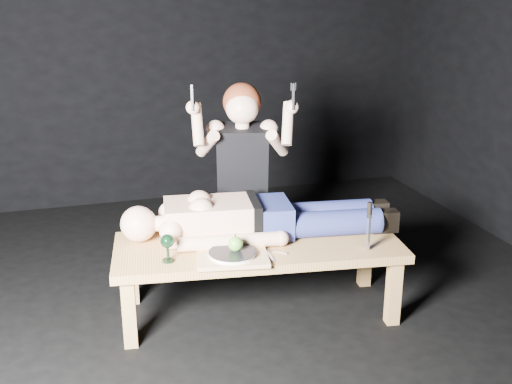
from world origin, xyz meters
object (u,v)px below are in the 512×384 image
Objects in this scene: table at (258,278)px; goblet at (168,248)px; lying_man at (263,213)px; carving_knife at (369,226)px; serving_tray at (232,257)px; kneeling_woman at (242,177)px.

table is 0.63m from goblet.
lying_man is 0.66m from goblet.
table is at bearing -110.30° from lying_man.
carving_knife reaches higher than goblet.
table is 0.73m from carving_knife.
serving_tray is (-0.20, -0.17, 0.24)m from table.
kneeling_woman is (0.07, 0.61, 0.45)m from table.
serving_tray is 0.78m from carving_knife.
table is 1.23× the size of kneeling_woman.
serving_tray reaches higher than table.
kneeling_woman is at bearing 126.94° from carving_knife.
goblet reaches higher than serving_tray.
carving_knife reaches higher than lying_man.
carving_knife is (0.57, -0.27, 0.37)m from table.
serving_tray is at bearing -179.69° from carving_knife.
table is at bearing 40.33° from serving_tray.
kneeling_woman is 8.53× the size of goblet.
goblet is (-0.61, -0.23, -0.06)m from lying_man.
kneeling_woman is at bearing 48.86° from goblet.
carving_knife is (0.77, -0.09, 0.13)m from serving_tray.
lying_man reaches higher than goblet.
kneeling_woman reaches higher than carving_knife.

